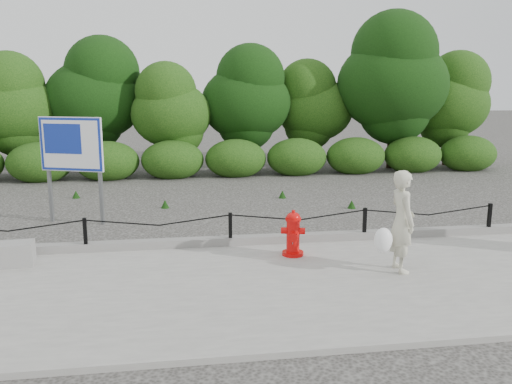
{
  "coord_description": "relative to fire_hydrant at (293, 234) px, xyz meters",
  "views": [
    {
      "loc": [
        -0.96,
        -9.29,
        2.94
      ],
      "look_at": [
        0.49,
        0.2,
        1.0
      ],
      "focal_mm": 38.0,
      "sensor_mm": 36.0,
      "label": 1
    }
  ],
  "objects": [
    {
      "name": "pedestrian",
      "position": [
        1.45,
        -1.0,
        0.4
      ],
      "size": [
        0.69,
        0.58,
        1.58
      ],
      "rotation": [
        0.0,
        0.0,
        1.59
      ],
      "color": "beige",
      "rests_on": "sidewalk"
    },
    {
      "name": "curb",
      "position": [
        -0.98,
        0.77,
        -0.3
      ],
      "size": [
        14.0,
        0.22,
        0.14
      ],
      "primitive_type": "cube",
      "color": "slate",
      "rests_on": "sidewalk"
    },
    {
      "name": "advertising_sign",
      "position": [
        -4.04,
        3.07,
        1.14
      ],
      "size": [
        1.33,
        0.57,
        2.25
      ],
      "rotation": [
        0.0,
        0.0,
        -0.37
      ],
      "color": "slate",
      "rests_on": "ground"
    },
    {
      "name": "sidewalk",
      "position": [
        -0.98,
        -1.28,
        -0.41
      ],
      "size": [
        14.0,
        4.0,
        0.08
      ],
      "primitive_type": "cube",
      "color": "gray",
      "rests_on": "ground"
    },
    {
      "name": "fire_hydrant",
      "position": [
        0.0,
        0.0,
        0.0
      ],
      "size": [
        0.44,
        0.45,
        0.78
      ],
      "rotation": [
        0.0,
        0.0,
        -0.24
      ],
      "color": "red",
      "rests_on": "sidewalk"
    },
    {
      "name": "treeline",
      "position": [
        -0.26,
        9.63,
        2.13
      ],
      "size": [
        20.36,
        3.85,
        5.2
      ],
      "color": "black",
      "rests_on": "ground"
    },
    {
      "name": "chain_barrier",
      "position": [
        -0.98,
        0.72,
        0.01
      ],
      "size": [
        10.06,
        0.06,
        0.6
      ],
      "color": "black",
      "rests_on": "sidewalk"
    },
    {
      "name": "ground",
      "position": [
        -0.98,
        0.72,
        -0.45
      ],
      "size": [
        90.0,
        90.0,
        0.0
      ],
      "primitive_type": "plane",
      "color": "#2D2B28",
      "rests_on": "ground"
    }
  ]
}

